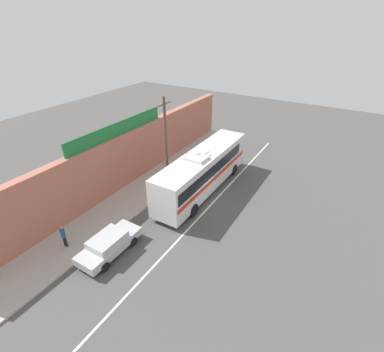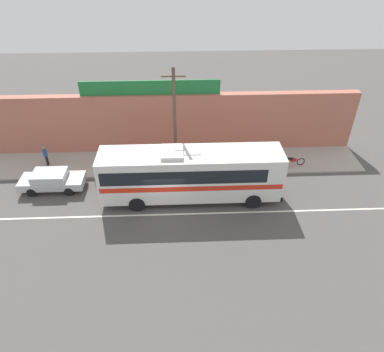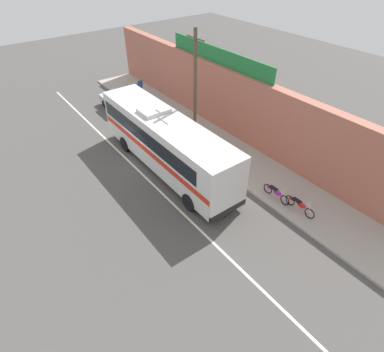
{
  "view_description": "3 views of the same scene",
  "coord_description": "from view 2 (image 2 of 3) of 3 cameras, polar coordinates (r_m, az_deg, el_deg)",
  "views": [
    {
      "loc": [
        -16.68,
        -9.18,
        13.47
      ],
      "look_at": [
        0.34,
        1.12,
        2.03
      ],
      "focal_mm": 26.45,
      "sensor_mm": 36.0,
      "label": 1
    },
    {
      "loc": [
        1.01,
        -18.1,
        15.32
      ],
      "look_at": [
        1.81,
        0.99,
        1.73
      ],
      "focal_mm": 33.34,
      "sensor_mm": 36.0,
      "label": 2
    },
    {
      "loc": [
        16.2,
        -7.99,
        12.39
      ],
      "look_at": [
        4.83,
        0.58,
        1.36
      ],
      "focal_mm": 29.79,
      "sensor_mm": 36.0,
      "label": 3
    }
  ],
  "objects": [
    {
      "name": "storefront_billboard",
      "position": [
        27.41,
        -6.74,
        13.86
      ],
      "size": [
        10.48,
        0.12,
        1.1
      ],
      "primitive_type": "cube",
      "color": "#1E7538",
      "rests_on": "storefront_facade"
    },
    {
      "name": "ground_plane",
      "position": [
        23.74,
        -4.28,
        -4.89
      ],
      "size": [
        70.0,
        70.0,
        0.0
      ],
      "primitive_type": "plane",
      "color": "#4F4C49"
    },
    {
      "name": "storefront_facade",
      "position": [
        28.56,
        -4.21,
        8.43
      ],
      "size": [
        30.0,
        0.7,
        4.8
      ],
      "primitive_type": "cube",
      "color": "#B26651",
      "rests_on": "ground_plane"
    },
    {
      "name": "motorcycle_purple",
      "position": [
        27.58,
        12.94,
        2.08
      ],
      "size": [
        1.88,
        0.56,
        0.94
      ],
      "color": "black",
      "rests_on": "sidewalk_slab"
    },
    {
      "name": "sidewalk_slab",
      "position": [
        27.87,
        -4.08,
        2.15
      ],
      "size": [
        30.0,
        3.6,
        0.14
      ],
      "primitive_type": "cube",
      "color": "#A8A399",
      "rests_on": "ground_plane"
    },
    {
      "name": "utility_pole",
      "position": [
        24.65,
        -2.76,
        8.6
      ],
      "size": [
        1.6,
        0.22,
        7.88
      ],
      "color": "brown",
      "rests_on": "sidewalk_slab"
    },
    {
      "name": "road_center_stripe",
      "position": [
        23.13,
        -4.32,
        -6.17
      ],
      "size": [
        30.0,
        0.14,
        0.01
      ],
      "primitive_type": "cube",
      "color": "silver",
      "rests_on": "ground_plane"
    },
    {
      "name": "motorcycle_orange",
      "position": [
        28.18,
        15.71,
        2.38
      ],
      "size": [
        1.92,
        0.56,
        0.94
      ],
      "color": "black",
      "rests_on": "sidewalk_slab"
    },
    {
      "name": "intercity_bus",
      "position": [
        23.17,
        -0.37,
        0.53
      ],
      "size": [
        11.81,
        2.64,
        3.78
      ],
      "color": "silver",
      "rests_on": "ground_plane"
    },
    {
      "name": "parked_car",
      "position": [
        26.62,
        -21.52,
        -0.6
      ],
      "size": [
        4.37,
        1.84,
        1.37
      ],
      "color": "#B7BABF",
      "rests_on": "ground_plane"
    },
    {
      "name": "pedestrian_by_curb",
      "position": [
        29.06,
        -22.4,
        3.22
      ],
      "size": [
        0.3,
        0.48,
        1.65
      ],
      "color": "black",
      "rests_on": "sidewalk_slab"
    }
  ]
}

